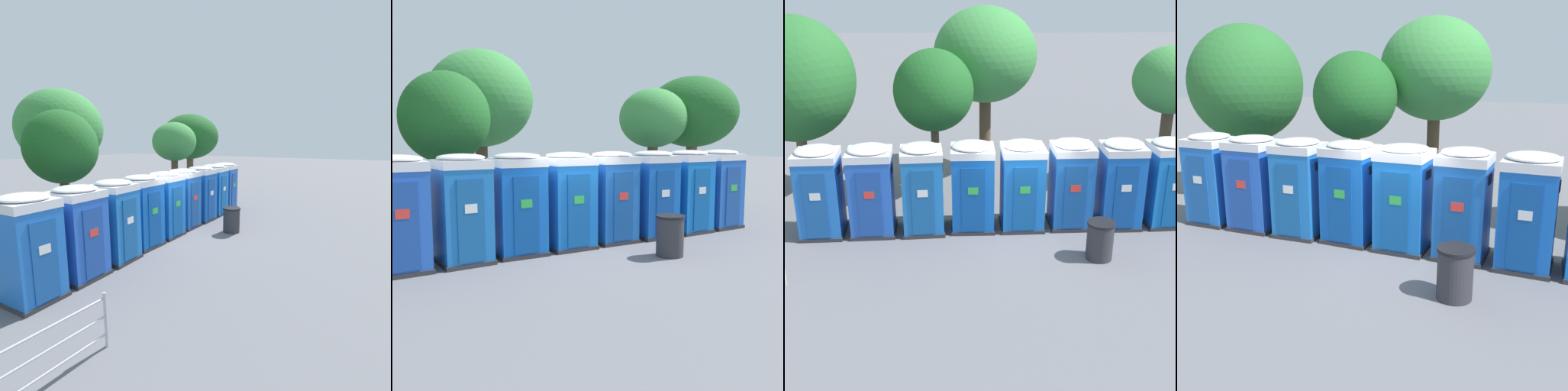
% 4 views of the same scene
% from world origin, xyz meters
% --- Properties ---
extents(ground_plane, '(120.00, 120.00, 0.00)m').
position_xyz_m(ground_plane, '(0.00, 0.00, 0.00)').
color(ground_plane, slate).
extents(portapotty_0, '(1.24, 1.26, 2.54)m').
position_xyz_m(portapotty_0, '(-5.62, -0.12, 1.28)').
color(portapotty_0, '#2D2D33').
rests_on(portapotty_0, ground).
extents(portapotty_1, '(1.30, 1.28, 2.54)m').
position_xyz_m(portapotty_1, '(-4.22, -0.02, 1.28)').
color(portapotty_1, '#2D2D33').
rests_on(portapotty_1, ground).
extents(portapotty_2, '(1.26, 1.30, 2.54)m').
position_xyz_m(portapotty_2, '(-2.82, 0.07, 1.28)').
color(portapotty_2, '#2D2D33').
rests_on(portapotty_2, ground).
extents(portapotty_3, '(1.24, 1.22, 2.54)m').
position_xyz_m(portapotty_3, '(-1.42, 0.24, 1.28)').
color(portapotty_3, '#2D2D33').
rests_on(portapotty_3, ground).
extents(portapotty_4, '(1.27, 1.25, 2.54)m').
position_xyz_m(portapotty_4, '(-0.02, 0.29, 1.28)').
color(portapotty_4, '#2D2D33').
rests_on(portapotty_4, ground).
extents(portapotty_5, '(1.21, 1.24, 2.54)m').
position_xyz_m(portapotty_5, '(1.38, 0.40, 1.28)').
color(portapotty_5, '#2D2D33').
rests_on(portapotty_5, ground).
extents(portapotty_6, '(1.22, 1.23, 2.54)m').
position_xyz_m(portapotty_6, '(2.79, 0.39, 1.28)').
color(portapotty_6, '#2D2D33').
rests_on(portapotty_6, ground).
extents(street_tree_0, '(2.49, 2.49, 4.74)m').
position_xyz_m(street_tree_0, '(-2.62, 2.79, 3.45)').
color(street_tree_0, brown).
rests_on(street_tree_0, ground).
extents(street_tree_2, '(3.58, 3.58, 5.87)m').
position_xyz_m(street_tree_2, '(-0.96, 5.20, 4.20)').
color(street_tree_2, brown).
rests_on(street_tree_2, ground).
extents(street_tree_3, '(3.85, 3.85, 5.72)m').
position_xyz_m(street_tree_3, '(-7.00, 3.15, 3.75)').
color(street_tree_3, brown).
rests_on(street_tree_3, ground).
extents(trash_can, '(0.72, 0.72, 1.01)m').
position_xyz_m(trash_can, '(1.82, -1.67, 0.51)').
color(trash_can, '#2D2D33').
rests_on(trash_can, ground).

